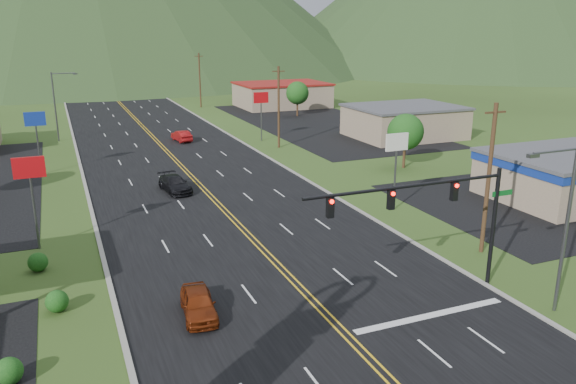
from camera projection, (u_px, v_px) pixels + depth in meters
name	position (u px, v px, depth m)	size (l,w,h in m)	color
traffic_signal	(438.00, 205.00, 30.14)	(13.10, 0.43, 7.00)	black
streetlight_east	(563.00, 219.00, 28.37)	(3.28, 0.25, 9.00)	#59595E
streetlight_west	(57.00, 102.00, 73.15)	(3.28, 0.25, 9.00)	#59595E
building_east_mid	(404.00, 121.00, 76.75)	(14.40, 11.40, 4.30)	tan
building_east_far	(282.00, 95.00, 106.28)	(16.40, 12.40, 4.50)	tan
pole_sign_west_a	(30.00, 177.00, 36.88)	(2.00, 0.18, 6.40)	#59595E
pole_sign_west_b	(36.00, 125.00, 56.38)	(2.00, 0.18, 6.40)	#59595E
pole_sign_east_a	(396.00, 150.00, 45.03)	(2.00, 0.18, 6.40)	#59595E
pole_sign_east_b	(261.00, 103.00, 73.39)	(2.00, 0.18, 6.40)	#59595E
tree_east_a	(406.00, 132.00, 59.30)	(3.84, 3.84, 5.82)	#382314
tree_east_b	(297.00, 93.00, 94.45)	(3.84, 3.84, 5.82)	#382314
utility_pole_a	(489.00, 178.00, 36.33)	(1.60, 0.28, 10.00)	#382314
utility_pole_b	(279.00, 107.00, 69.12)	(1.60, 0.28, 10.00)	#382314
utility_pole_c	(200.00, 80.00, 104.57)	(1.60, 0.28, 10.00)	#382314
utility_pole_d	(161.00, 66.00, 140.02)	(1.60, 0.28, 10.00)	#382314
car_red_near	(198.00, 304.00, 29.12)	(1.65, 4.11, 1.40)	maroon
car_dark_mid	(175.00, 184.00, 51.29)	(2.00, 4.92, 1.43)	black
car_red_far	(182.00, 136.00, 74.05)	(1.51, 4.33, 1.43)	#9F1112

